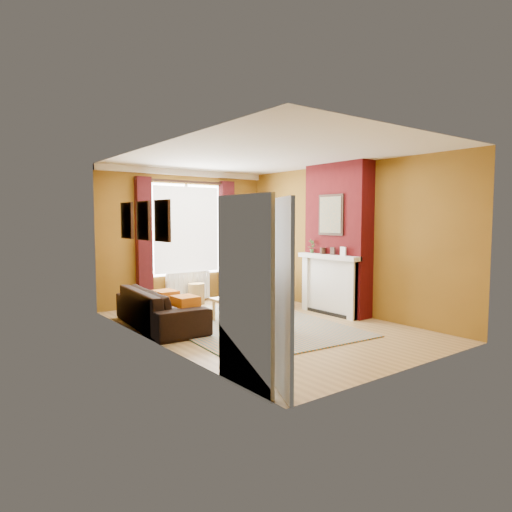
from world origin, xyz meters
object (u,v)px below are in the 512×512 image
sofa (160,308)px  wicker_stool (196,294)px  floor_lamp (259,245)px  armchair (251,290)px  coffee_table (244,304)px

sofa → wicker_stool: size_ratio=5.00×
wicker_stool → floor_lamp: floor_lamp is taller
armchair → coffee_table: 1.65m
armchair → floor_lamp: size_ratio=0.70×
armchair → wicker_stool: armchair is taller
sofa → wicker_stool: bearing=-41.7°
sofa → wicker_stool: (1.47, 1.41, -0.10)m
armchair → floor_lamp: (0.75, 0.71, 0.85)m
coffee_table → floor_lamp: floor_lamp is taller
coffee_table → floor_lamp: 2.80m
sofa → coffee_table: size_ratio=1.74×
floor_lamp → wicker_stool: bearing=172.0°
armchair → wicker_stool: bearing=-86.4°
armchair → wicker_stool: size_ratio=2.43×
coffee_table → wicker_stool: (0.33, 2.18, -0.15)m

